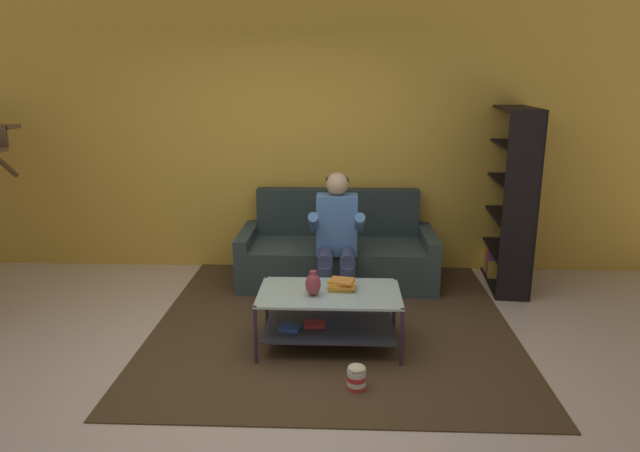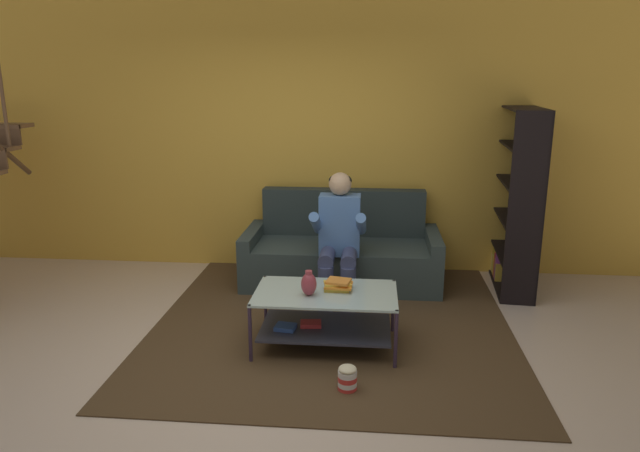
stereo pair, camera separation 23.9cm
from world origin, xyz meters
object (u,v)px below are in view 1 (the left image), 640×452
Objects in this scene: vase at (313,284)px; popcorn_tub at (356,377)px; couch at (337,254)px; bookshelf at (512,210)px; book_stack at (341,285)px; person_seated_center at (337,233)px; coffee_table at (328,310)px.

vase reaches higher than popcorn_tub.
couch is at bearing 94.21° from popcorn_tub.
vase is at bearing -140.02° from bookshelf.
popcorn_tub is at bearing -80.97° from book_stack.
person_seated_center is 1.03m from coffee_table.
coffee_table is at bearing -139.66° from bookshelf.
book_stack is (0.05, -0.91, -0.16)m from person_seated_center.
vase is at bearing -96.02° from couch.
couch is at bearing 91.85° from book_stack.
coffee_table is (-0.05, -1.49, 0.01)m from couch.
book_stack is at bearing 31.11° from coffee_table.
bookshelf reaches higher than coffee_table.
bookshelf reaches higher than couch.
book_stack is at bearing 32.40° from vase.
couch reaches higher than coffee_table.
popcorn_tub is (0.16, -1.60, -0.56)m from person_seated_center.
couch is at bearing 90.00° from person_seated_center.
bookshelf is at bearing 53.65° from popcorn_tub.
coffee_table is at bearing -148.89° from book_stack.
book_stack is at bearing -87.09° from person_seated_center.
person_seated_center is at bearing 81.01° from vase.
bookshelf is (1.76, 0.05, 0.46)m from couch.
bookshelf is (1.92, 1.61, 0.21)m from vase.
popcorn_tub is at bearing -60.21° from vase.
book_stack reaches higher than coffee_table.
coffee_table is at bearing -92.07° from couch.
book_stack is at bearing -139.18° from bookshelf.
bookshelf is at bearing 40.82° from book_stack.
person_seated_center is 0.68× the size of bookshelf.
popcorn_tub is (-1.60, -2.17, -0.67)m from bookshelf.
coffee_table reaches higher than popcorn_tub.
person_seated_center reaches higher than book_stack.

